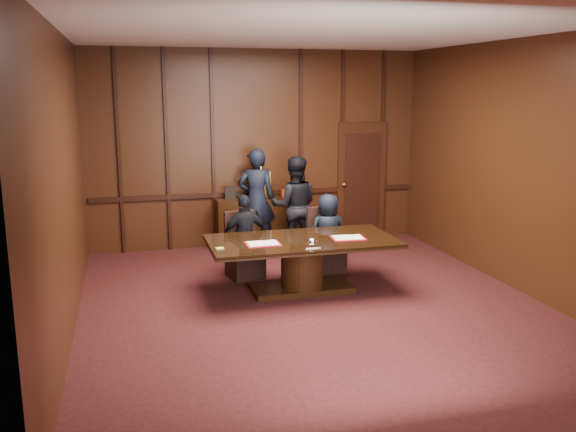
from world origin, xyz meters
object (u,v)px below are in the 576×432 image
object	(u,v)px
conference_table	(302,256)
witness_right	(294,206)
sideboard	(261,220)
witness_left	(256,200)
signatory_right	(328,233)
signatory_left	(245,237)

from	to	relation	value
conference_table	witness_right	size ratio (longest dim) A/B	1.54
sideboard	witness_left	world-z (taller)	witness_left
sideboard	witness_right	distance (m)	0.88
witness_right	conference_table	bearing A→B (deg)	89.51
signatory_right	witness_left	size ratio (longest dim) A/B	0.69
signatory_left	witness_right	bearing A→B (deg)	-141.32
sideboard	witness_left	xyz separation A→B (m)	(-0.11, -0.16, 0.41)
conference_table	witness_right	bearing A→B (deg)	77.51
sideboard	witness_right	world-z (taller)	witness_right
signatory_right	witness_right	world-z (taller)	witness_right
signatory_left	witness_left	world-z (taller)	witness_left
sideboard	signatory_right	xyz separation A→B (m)	(0.67, -1.78, 0.13)
conference_table	signatory_left	distance (m)	1.04
signatory_left	signatory_right	distance (m)	1.30
conference_table	sideboard	bearing A→B (deg)	90.35
sideboard	signatory_left	distance (m)	1.90
conference_table	witness_right	world-z (taller)	witness_right
signatory_left	witness_right	xyz separation A→B (m)	(1.08, 1.12, 0.21)
conference_table	witness_left	distance (m)	2.46
witness_left	witness_right	bearing A→B (deg)	152.67
witness_left	signatory_left	bearing A→B (deg)	87.03
witness_left	witness_right	size ratio (longest dim) A/B	1.06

